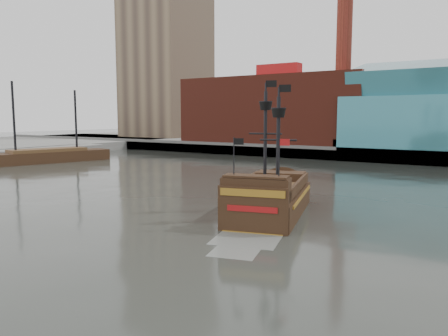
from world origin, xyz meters
The scene contains 7 objects.
ground centered at (0.00, 0.00, 0.00)m, with size 400.00×400.00×0.00m, color #292C27.
promenade_far centered at (0.00, 92.00, 1.00)m, with size 220.00×60.00×2.00m, color slate.
seawall centered at (0.00, 62.50, 1.30)m, with size 220.00×1.00×2.60m, color #4C4C49.
pier centered at (-58.00, 30.00, 1.00)m, with size 6.00×40.00×2.00m, color slate.
skyline centered at (5.21, 84.56, 24.55)m, with size 149.00×45.00×62.00m.
pirate_ship centered at (5.16, 14.35, 1.12)m, with size 9.09×17.18×12.33m.
docked_vessel centered at (-48.33, 30.70, 0.96)m, with size 10.45×22.64×15.03m.
Camera 1 is at (21.74, -18.53, 8.39)m, focal length 35.00 mm.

